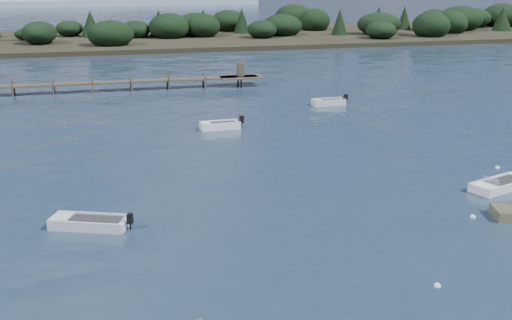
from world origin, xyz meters
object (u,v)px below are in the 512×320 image
object	(u,v)px
tender_far_white	(220,127)
dinghy_mid_grey	(90,224)
jetty	(13,86)
dinghy_mid_white_b	(500,186)
tender_far_grey_b	(329,103)

from	to	relation	value
tender_far_white	dinghy_mid_grey	size ratio (longest dim) A/B	0.86
dinghy_mid_grey	jetty	size ratio (longest dim) A/B	0.07
dinghy_mid_grey	jetty	distance (m)	41.67
jetty	dinghy_mid_white_b	bearing A→B (deg)	-50.60
tender_far_grey_b	dinghy_mid_grey	bearing A→B (deg)	-131.01
dinghy_mid_grey	dinghy_mid_white_b	bearing A→B (deg)	0.37
dinghy_mid_grey	jetty	bearing A→B (deg)	101.18
tender_far_grey_b	dinghy_mid_white_b	size ratio (longest dim) A/B	0.80
tender_far_grey_b	tender_far_white	bearing A→B (deg)	-150.03
dinghy_mid_grey	tender_far_grey_b	bearing A→B (deg)	48.99
tender_far_white	dinghy_mid_white_b	bearing A→B (deg)	-54.43
tender_far_grey_b	dinghy_mid_grey	distance (m)	36.36
tender_far_grey_b	dinghy_mid_white_b	distance (m)	27.31
tender_far_white	dinghy_mid_white_b	world-z (taller)	tender_far_white
tender_far_grey_b	jetty	xyz separation A→B (m)	(-31.94, 13.44, 0.80)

